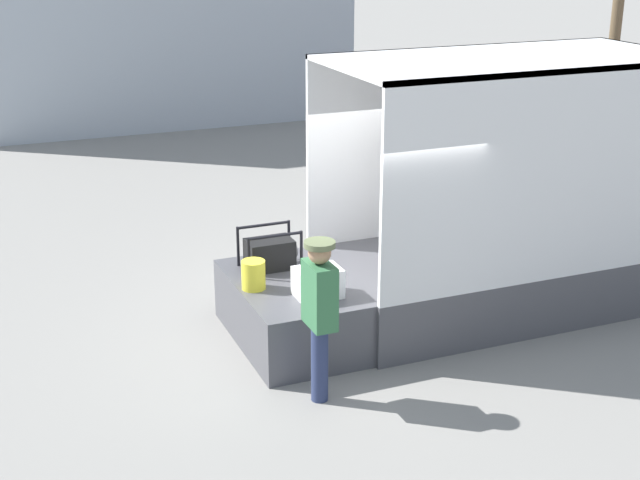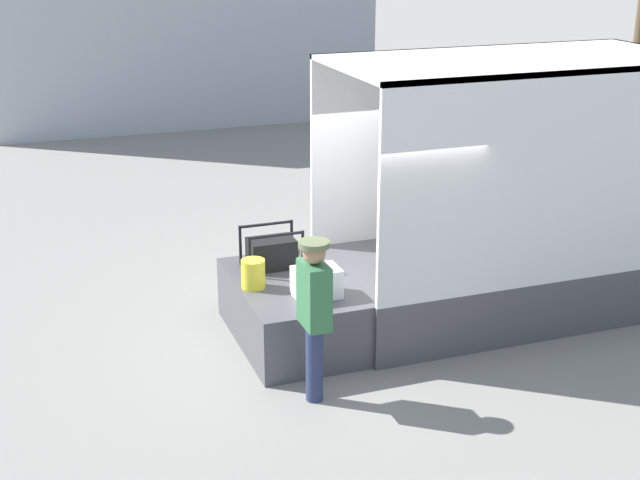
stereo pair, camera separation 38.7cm
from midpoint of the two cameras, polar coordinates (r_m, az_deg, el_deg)
ground_plane at (r=11.04m, az=2.32°, el=-5.86°), size 160.00×160.00×0.00m
box_truck at (r=12.57m, az=19.09°, el=1.31°), size 6.46×2.20×3.24m
tailgate_deck at (r=10.67m, az=-0.84°, el=-4.54°), size 1.28×2.09×0.75m
microwave at (r=10.05m, az=0.89°, el=-2.74°), size 0.52×0.39×0.34m
portable_generator at (r=10.90m, az=-2.00°, el=-0.80°), size 0.70×0.47×0.51m
orange_bucket at (r=10.30m, az=-3.23°, el=-2.18°), size 0.28×0.28×0.34m
worker_person at (r=9.06m, az=0.85°, el=-4.14°), size 0.32×0.44×1.78m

